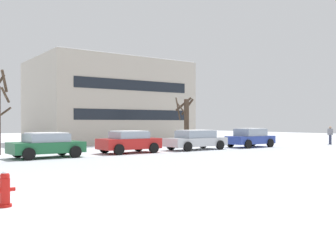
{
  "coord_description": "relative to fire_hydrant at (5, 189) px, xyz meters",
  "views": [
    {
      "loc": [
        -1.58,
        -11.88,
        1.91
      ],
      "look_at": [
        10.63,
        5.44,
        1.71
      ],
      "focal_mm": 41.59,
      "sensor_mm": 36.0,
      "label": 1
    }
  ],
  "objects": [
    {
      "name": "parked_car_silver",
      "position": [
        15.13,
        11.7,
        0.3
      ],
      "size": [
        4.62,
        2.12,
        1.38
      ],
      "color": "silver",
      "rests_on": "ground"
    },
    {
      "name": "pedestrian_crossing",
      "position": [
        28.94,
        10.16,
        0.5
      ],
      "size": [
        0.41,
        0.46,
        1.58
      ],
      "color": "#2D334C",
      "rests_on": "ground"
    },
    {
      "name": "tree_far_left",
      "position": [
        16.65,
        14.79,
        1.7
      ],
      "size": [
        1.82,
        1.46,
        3.94
      ],
      "color": "#423326",
      "rests_on": "ground"
    },
    {
      "name": "parked_car_red",
      "position": [
        9.9,
        11.83,
        0.3
      ],
      "size": [
        3.88,
        2.09,
        1.39
      ],
      "color": "red",
      "rests_on": "ground"
    },
    {
      "name": "fire_hydrant",
      "position": [
        0.0,
        0.0,
        0.0
      ],
      "size": [
        0.44,
        0.3,
        0.83
      ],
      "color": "red",
      "rests_on": "ground"
    },
    {
      "name": "building_far_right",
      "position": [
        15.06,
        25.2,
        3.49
      ],
      "size": [
        13.8,
        10.31,
        7.81
      ],
      "color": "#B2A899",
      "rests_on": "ground"
    },
    {
      "name": "parked_car_green",
      "position": [
        4.68,
        11.63,
        0.29
      ],
      "size": [
        3.88,
        2.22,
        1.36
      ],
      "color": "#1E6038",
      "rests_on": "ground"
    },
    {
      "name": "parked_car_blue",
      "position": [
        20.36,
        11.46,
        0.33
      ],
      "size": [
        3.96,
        2.07,
        1.46
      ],
      "color": "#283D93",
      "rests_on": "ground"
    }
  ]
}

